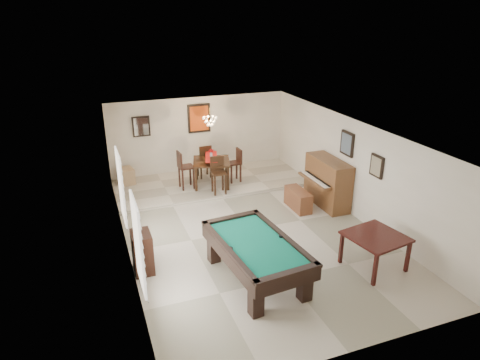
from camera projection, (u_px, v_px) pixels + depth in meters
ground_plane at (248, 230)px, 10.94m from camera, size 6.00×9.00×0.02m
wall_back at (199, 136)px, 14.36m from camera, size 6.00×0.04×2.60m
wall_front at (357, 287)px, 6.54m from camera, size 6.00×0.04×2.60m
wall_left at (123, 201)px, 9.47m from camera, size 0.04×9.00×2.60m
wall_right at (353, 168)px, 11.43m from camera, size 0.04×9.00×2.60m
ceiling at (249, 131)px, 9.97m from camera, size 6.00×9.00×0.04m
dining_step at (211, 183)px, 13.74m from camera, size 6.00×2.50×0.12m
window_left_front at (138, 244)px, 7.53m from camera, size 0.06×1.00×1.70m
window_left_rear at (121, 187)px, 9.97m from camera, size 0.06×1.00×1.70m
pool_table at (256, 261)px, 8.80m from camera, size 1.61×2.66×0.85m
square_table at (374, 251)px, 9.22m from camera, size 1.30×1.30×0.78m
upright_piano at (323, 183)px, 12.08m from camera, size 0.92×1.64×1.36m
piano_bench at (298, 199)px, 12.01m from camera, size 0.39×1.00×0.56m
apothecary_chest at (142, 252)px, 9.08m from camera, size 0.40×0.60×0.90m
dining_table at (212, 171)px, 13.28m from camera, size 1.37×1.37×0.92m
flower_vase at (211, 153)px, 13.06m from camera, size 0.19×0.19×0.27m
dining_chair_south at (219, 176)px, 12.64m from camera, size 0.43×0.43×1.10m
dining_chair_north at (204, 161)px, 13.88m from camera, size 0.44×0.44×1.10m
dining_chair_west at (186, 170)px, 12.99m from camera, size 0.47×0.47×1.18m
dining_chair_east at (234, 165)px, 13.53m from camera, size 0.42×0.42×1.06m
corner_bench at (126, 176)px, 13.46m from camera, size 0.52×0.61×0.49m
chandelier at (210, 118)px, 12.90m from camera, size 0.44×0.44×0.60m
back_painting at (199, 118)px, 14.11m from camera, size 0.75×0.06×0.95m
back_mirror at (141, 126)px, 13.52m from camera, size 0.55×0.06×0.65m
right_picture_upper at (347, 144)px, 11.45m from camera, size 0.06×0.55×0.65m
right_picture_lower at (377, 166)px, 10.40m from camera, size 0.06×0.45×0.55m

